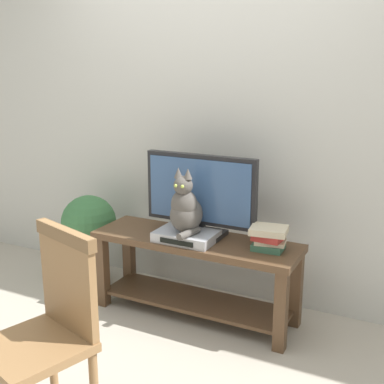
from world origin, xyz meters
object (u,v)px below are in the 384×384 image
at_px(tv, 200,194).
at_px(book_stack, 269,238).
at_px(potted_plant, 89,232).
at_px(wooden_chair, 50,322).
at_px(cat, 185,209).
at_px(tv_stand, 195,264).
at_px(media_box, 186,236).

xyz_separation_m(tv, book_stack, (0.49, -0.06, -0.20)).
distance_m(book_stack, potted_plant, 1.43).
relative_size(wooden_chair, book_stack, 3.97).
bearing_deg(book_stack, cat, -170.09).
bearing_deg(cat, wooden_chair, -92.59).
relative_size(tv_stand, tv, 1.80).
relative_size(tv_stand, cat, 3.26).
bearing_deg(potted_plant, book_stack, -2.90).
bearing_deg(book_stack, tv_stand, -178.54).
relative_size(tv, cat, 1.82).
xyz_separation_m(wooden_chair, book_stack, (0.57, 1.27, 0.07)).
xyz_separation_m(tv, cat, (-0.03, -0.15, -0.07)).
height_order(media_box, book_stack, book_stack).
relative_size(book_stack, potted_plant, 0.35).
bearing_deg(potted_plant, cat, -10.25).
distance_m(tv_stand, book_stack, 0.55).
xyz_separation_m(tv, media_box, (-0.03, -0.13, -0.25)).
relative_size(tv, media_box, 2.00).
distance_m(media_box, book_stack, 0.53).
xyz_separation_m(media_box, book_stack, (0.52, 0.08, 0.05)).
bearing_deg(tv, wooden_chair, -93.68).
distance_m(tv, cat, 0.16).
bearing_deg(tv_stand, wooden_chair, -93.89).
height_order(tv, potted_plant, tv).
xyz_separation_m(book_stack, potted_plant, (-1.42, 0.07, -0.21)).
relative_size(tv, wooden_chair, 0.80).
distance_m(wooden_chair, potted_plant, 1.59).
xyz_separation_m(media_box, wooden_chair, (-0.05, -1.19, -0.03)).
height_order(media_box, cat, cat).
bearing_deg(book_stack, potted_plant, 177.10).
height_order(tv, cat, tv).
bearing_deg(wooden_chair, book_stack, 65.76).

